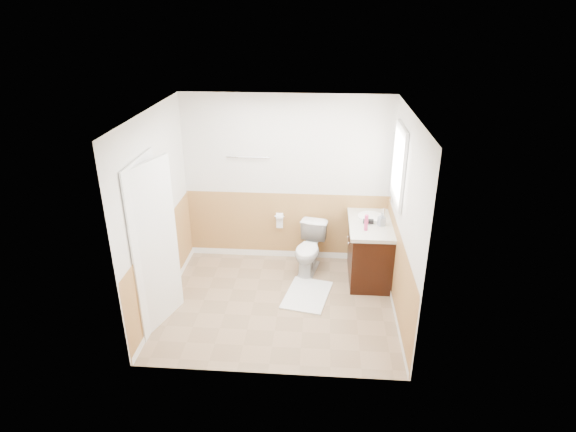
# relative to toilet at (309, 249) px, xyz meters

# --- Properties ---
(floor) EXTENTS (3.00, 3.00, 0.00)m
(floor) POSITION_rel_toilet_xyz_m (-0.36, -0.88, -0.35)
(floor) COLOR #8C7051
(floor) RESTS_ON ground
(ceiling) EXTENTS (3.00, 3.00, 0.00)m
(ceiling) POSITION_rel_toilet_xyz_m (-0.36, -0.88, 2.15)
(ceiling) COLOR white
(ceiling) RESTS_ON floor
(wall_back) EXTENTS (3.00, 0.00, 3.00)m
(wall_back) POSITION_rel_toilet_xyz_m (-0.36, 0.42, 0.90)
(wall_back) COLOR silver
(wall_back) RESTS_ON floor
(wall_front) EXTENTS (3.00, 0.00, 3.00)m
(wall_front) POSITION_rel_toilet_xyz_m (-0.36, -2.18, 0.90)
(wall_front) COLOR silver
(wall_front) RESTS_ON floor
(wall_left) EXTENTS (0.00, 3.00, 3.00)m
(wall_left) POSITION_rel_toilet_xyz_m (-1.86, -0.88, 0.90)
(wall_left) COLOR silver
(wall_left) RESTS_ON floor
(wall_right) EXTENTS (0.00, 3.00, 3.00)m
(wall_right) POSITION_rel_toilet_xyz_m (1.14, -0.88, 0.90)
(wall_right) COLOR silver
(wall_right) RESTS_ON floor
(wainscot_back) EXTENTS (3.00, 0.00, 3.00)m
(wainscot_back) POSITION_rel_toilet_xyz_m (-0.36, 0.41, 0.15)
(wainscot_back) COLOR tan
(wainscot_back) RESTS_ON floor
(wainscot_front) EXTENTS (3.00, 0.00, 3.00)m
(wainscot_front) POSITION_rel_toilet_xyz_m (-0.36, -2.17, 0.15)
(wainscot_front) COLOR tan
(wainscot_front) RESTS_ON floor
(wainscot_left) EXTENTS (0.00, 2.60, 2.60)m
(wainscot_left) POSITION_rel_toilet_xyz_m (-1.85, -0.88, 0.15)
(wainscot_left) COLOR tan
(wainscot_left) RESTS_ON floor
(wainscot_right) EXTENTS (0.00, 2.60, 2.60)m
(wainscot_right) POSITION_rel_toilet_xyz_m (1.13, -0.88, 0.15)
(wainscot_right) COLOR tan
(wainscot_right) RESTS_ON floor
(toilet) EXTENTS (0.53, 0.76, 0.70)m
(toilet) POSITION_rel_toilet_xyz_m (0.00, 0.00, 0.00)
(toilet) COLOR white
(toilet) RESTS_ON floor
(bath_mat) EXTENTS (0.70, 0.90, 0.02)m
(bath_mat) POSITION_rel_toilet_xyz_m (0.00, -0.67, -0.34)
(bath_mat) COLOR white
(bath_mat) RESTS_ON floor
(vanity_cabinet) EXTENTS (0.55, 1.10, 0.80)m
(vanity_cabinet) POSITION_rel_toilet_xyz_m (0.85, -0.06, 0.05)
(vanity_cabinet) COLOR black
(vanity_cabinet) RESTS_ON floor
(vanity_knob_left) EXTENTS (0.03, 0.03, 0.03)m
(vanity_knob_left) POSITION_rel_toilet_xyz_m (0.55, -0.16, 0.20)
(vanity_knob_left) COLOR silver
(vanity_knob_left) RESTS_ON vanity_cabinet
(vanity_knob_right) EXTENTS (0.03, 0.03, 0.03)m
(vanity_knob_right) POSITION_rel_toilet_xyz_m (0.55, 0.04, 0.20)
(vanity_knob_right) COLOR #B4B4BA
(vanity_knob_right) RESTS_ON vanity_cabinet
(countertop) EXTENTS (0.60, 1.15, 0.05)m
(countertop) POSITION_rel_toilet_xyz_m (0.84, -0.06, 0.47)
(countertop) COLOR beige
(countertop) RESTS_ON vanity_cabinet
(sink_basin) EXTENTS (0.36, 0.36, 0.02)m
(sink_basin) POSITION_rel_toilet_xyz_m (0.85, 0.09, 0.51)
(sink_basin) COLOR white
(sink_basin) RESTS_ON countertop
(faucet) EXTENTS (0.02, 0.02, 0.14)m
(faucet) POSITION_rel_toilet_xyz_m (1.03, 0.09, 0.57)
(faucet) COLOR silver
(faucet) RESTS_ON countertop
(lotion_bottle) EXTENTS (0.05, 0.05, 0.22)m
(lotion_bottle) POSITION_rel_toilet_xyz_m (0.75, -0.35, 0.61)
(lotion_bottle) COLOR #DA3873
(lotion_bottle) RESTS_ON countertop
(soap_dispenser) EXTENTS (0.11, 0.11, 0.19)m
(soap_dispenser) POSITION_rel_toilet_xyz_m (0.97, -0.18, 0.59)
(soap_dispenser) COLOR #969FA9
(soap_dispenser) RESTS_ON countertop
(hair_dryer_body) EXTENTS (0.14, 0.07, 0.07)m
(hair_dryer_body) POSITION_rel_toilet_xyz_m (0.80, -0.13, 0.53)
(hair_dryer_body) COLOR black
(hair_dryer_body) RESTS_ON countertop
(hair_dryer_handle) EXTENTS (0.03, 0.03, 0.07)m
(hair_dryer_handle) POSITION_rel_toilet_xyz_m (0.77, -0.17, 0.50)
(hair_dryer_handle) COLOR black
(hair_dryer_handle) RESTS_ON countertop
(mirror_panel) EXTENTS (0.02, 0.35, 0.90)m
(mirror_panel) POSITION_rel_toilet_xyz_m (1.12, 0.22, 1.20)
(mirror_panel) COLOR silver
(mirror_panel) RESTS_ON wall_right
(window_frame) EXTENTS (0.04, 0.80, 1.00)m
(window_frame) POSITION_rel_toilet_xyz_m (1.11, -0.29, 1.40)
(window_frame) COLOR white
(window_frame) RESTS_ON wall_right
(window_glass) EXTENTS (0.01, 0.70, 0.90)m
(window_glass) POSITION_rel_toilet_xyz_m (1.13, -0.29, 1.40)
(window_glass) COLOR white
(window_glass) RESTS_ON wall_right
(door) EXTENTS (0.29, 0.78, 2.04)m
(door) POSITION_rel_toilet_xyz_m (-1.76, -1.33, 0.67)
(door) COLOR white
(door) RESTS_ON wall_left
(door_frame) EXTENTS (0.02, 0.92, 2.10)m
(door_frame) POSITION_rel_toilet_xyz_m (-1.84, -1.33, 0.68)
(door_frame) COLOR white
(door_frame) RESTS_ON wall_left
(door_knob) EXTENTS (0.06, 0.06, 0.06)m
(door_knob) POSITION_rel_toilet_xyz_m (-1.70, -1.00, 0.60)
(door_knob) COLOR silver
(door_knob) RESTS_ON door
(towel_bar) EXTENTS (0.62, 0.02, 0.02)m
(towel_bar) POSITION_rel_toilet_xyz_m (-0.91, 0.37, 1.25)
(towel_bar) COLOR silver
(towel_bar) RESTS_ON wall_back
(tp_holder_bar) EXTENTS (0.14, 0.02, 0.02)m
(tp_holder_bar) POSITION_rel_toilet_xyz_m (-0.46, 0.35, 0.35)
(tp_holder_bar) COLOR silver
(tp_holder_bar) RESTS_ON wall_back
(tp_roll) EXTENTS (0.10, 0.11, 0.11)m
(tp_roll) POSITION_rel_toilet_xyz_m (-0.46, 0.35, 0.35)
(tp_roll) COLOR white
(tp_roll) RESTS_ON tp_holder_bar
(tp_sheet) EXTENTS (0.10, 0.01, 0.16)m
(tp_sheet) POSITION_rel_toilet_xyz_m (-0.46, 0.35, 0.24)
(tp_sheet) COLOR white
(tp_sheet) RESTS_ON tp_roll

